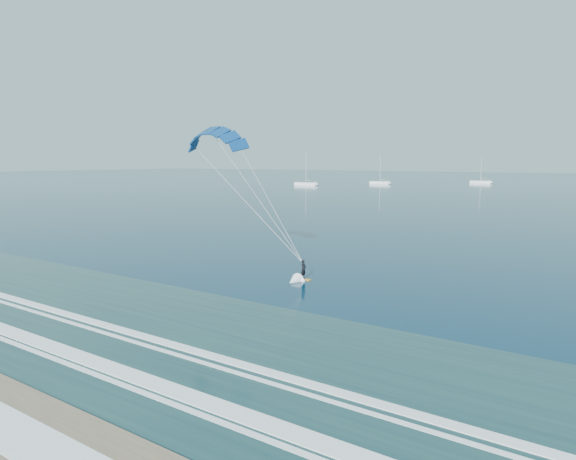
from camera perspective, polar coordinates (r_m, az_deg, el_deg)
The scene contains 4 objects.
kitesurfer_rig at distance 45.06m, azimuth -3.96°, elevation 4.29°, with size 13.34×4.38×14.31m.
sailboat_0 at distance 211.58m, azimuth 2.00°, elevation 5.17°, with size 10.09×2.40×13.53m.
sailboat_1 at distance 225.94m, azimuth 10.18°, elevation 5.21°, with size 8.75×2.40×12.01m.
sailboat_2 at distance 244.42m, azimuth 20.61°, elevation 5.02°, with size 8.85×2.40×11.91m.
Camera 1 is at (24.43, -9.58, 10.28)m, focal length 32.00 mm.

